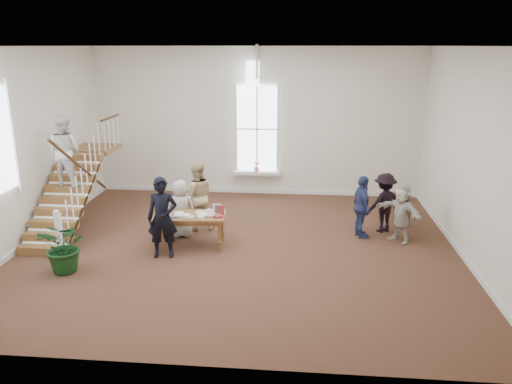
# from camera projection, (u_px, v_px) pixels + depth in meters

# --- Properties ---
(ground) EXTENTS (10.00, 10.00, 0.00)m
(ground) POSITION_uv_depth(u_px,v_px,m) (240.00, 247.00, 11.60)
(ground) COLOR #462B1B
(ground) RESTS_ON ground
(room_shell) EXTENTS (10.49, 10.00, 10.00)m
(room_shell) POSITION_uv_depth(u_px,v_px,m) (257.00, 181.00, 15.68)
(room_shell) COLOR silver
(room_shell) RESTS_ON ground
(staircase) EXTENTS (1.10, 4.10, 2.92)m
(staircase) POSITION_uv_depth(u_px,v_px,m) (68.00, 168.00, 12.24)
(staircase) COLOR brown
(staircase) RESTS_ON ground
(library_table) EXTENTS (1.69, 0.92, 0.83)m
(library_table) POSITION_uv_depth(u_px,v_px,m) (190.00, 218.00, 11.49)
(library_table) COLOR brown
(library_table) RESTS_ON ground
(police_officer) EXTENTS (0.71, 0.52, 1.81)m
(police_officer) POSITION_uv_depth(u_px,v_px,m) (162.00, 218.00, 10.86)
(police_officer) COLOR black
(police_officer) RESTS_ON ground
(elderly_woman) EXTENTS (0.74, 0.53, 1.42)m
(elderly_woman) POSITION_uv_depth(u_px,v_px,m) (181.00, 208.00, 12.10)
(elderly_woman) COLOR #B8B5AA
(elderly_woman) RESTS_ON ground
(person_yellow) EXTENTS (1.01, 0.89, 1.77)m
(person_yellow) POSITION_uv_depth(u_px,v_px,m) (197.00, 196.00, 12.50)
(person_yellow) COLOR #D1B782
(person_yellow) RESTS_ON ground
(woman_cluster_a) EXTENTS (0.58, 0.97, 1.55)m
(woman_cluster_a) POSITION_uv_depth(u_px,v_px,m) (362.00, 207.00, 12.02)
(woman_cluster_a) COLOR navy
(woman_cluster_a) RESTS_ON ground
(woman_cluster_b) EXTENTS (1.12, 0.96, 1.50)m
(woman_cluster_b) POSITION_uv_depth(u_px,v_px,m) (384.00, 203.00, 12.40)
(woman_cluster_b) COLOR black
(woman_cluster_b) RESTS_ON ground
(woman_cluster_c) EXTENTS (1.15, 1.31, 1.44)m
(woman_cluster_c) POSITION_uv_depth(u_px,v_px,m) (401.00, 213.00, 11.76)
(woman_cluster_c) COLOR beige
(woman_cluster_c) RESTS_ON ground
(floor_plant) EXTENTS (1.18, 1.08, 1.12)m
(floor_plant) POSITION_uv_depth(u_px,v_px,m) (65.00, 247.00, 10.20)
(floor_plant) COLOR #113614
(floor_plant) RESTS_ON ground
(side_chair) EXTENTS (0.41, 0.41, 0.88)m
(side_chair) POSITION_uv_depth(u_px,v_px,m) (401.00, 207.00, 12.91)
(side_chair) COLOR #37220F
(side_chair) RESTS_ON ground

